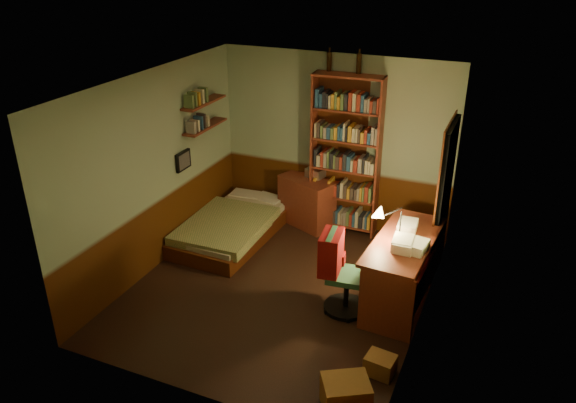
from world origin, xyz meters
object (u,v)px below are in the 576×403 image
at_px(desk, 402,270).
at_px(desk_lamp, 401,218).
at_px(bookshelf, 345,156).
at_px(cardboard_box_a, 346,395).
at_px(mini_stereo, 315,173).
at_px(office_chair, 347,272).
at_px(bed, 232,219).
at_px(cardboard_box_b, 380,365).
at_px(dresser, 307,202).

xyz_separation_m(desk, desk_lamp, (-0.07, 0.01, 0.68)).
xyz_separation_m(bookshelf, cardboard_box_a, (1.17, -3.45, -1.01)).
xyz_separation_m(desk, cardboard_box_a, (-0.06, -1.96, -0.25)).
height_order(mini_stereo, office_chair, office_chair).
distance_m(bed, desk, 2.70).
bearing_deg(cardboard_box_b, bookshelf, 115.19).
xyz_separation_m(dresser, mini_stereo, (0.08, 0.12, 0.45)).
height_order(bed, office_chair, office_chair).
relative_size(mini_stereo, desk_lamp, 0.48).
bearing_deg(mini_stereo, desk_lamp, -29.02).
bearing_deg(desk_lamp, office_chair, -125.92).
height_order(cardboard_box_a, cardboard_box_b, cardboard_box_a).
relative_size(bed, desk_lamp, 3.63).
height_order(desk_lamp, cardboard_box_b, desk_lamp).
bearing_deg(office_chair, dresser, 116.51).
bearing_deg(bed, cardboard_box_a, -43.02).
bearing_deg(bookshelf, bed, -150.12).
distance_m(dresser, desk_lamp, 2.33).
relative_size(desk_lamp, cardboard_box_b, 1.85).
bearing_deg(dresser, bed, -113.12).
distance_m(dresser, mini_stereo, 0.47).
distance_m(dresser, office_chair, 2.26).
bearing_deg(bookshelf, desk_lamp, -55.08).
height_order(dresser, bookshelf, bookshelf).
relative_size(mini_stereo, cardboard_box_b, 0.89).
bearing_deg(mini_stereo, cardboard_box_a, -50.69).
xyz_separation_m(desk_lamp, office_chair, (-0.47, -0.47, -0.58)).
xyz_separation_m(mini_stereo, cardboard_box_a, (1.64, -3.49, -0.66)).
bearing_deg(bed, desk_lamp, -11.11).
distance_m(bookshelf, cardboard_box_a, 3.78).
xyz_separation_m(cardboard_box_a, cardboard_box_b, (0.18, 0.59, -0.06)).
height_order(bookshelf, cardboard_box_b, bookshelf).
bearing_deg(desk_lamp, bookshelf, 136.54).
xyz_separation_m(office_chair, cardboard_box_a, (0.48, -1.49, -0.36)).
bearing_deg(cardboard_box_a, bed, 135.27).
bearing_deg(bookshelf, dresser, -174.22).
bearing_deg(cardboard_box_b, dresser, 124.43).
bearing_deg(desk_lamp, desk, 2.74).
bearing_deg(cardboard_box_b, office_chair, 126.22).
relative_size(dresser, office_chair, 0.81).
bearing_deg(mini_stereo, office_chair, -45.74).
bearing_deg(cardboard_box_b, desk, 95.03).
bearing_deg(desk, bed, 170.80).
distance_m(bed, cardboard_box_a, 3.62).
distance_m(office_chair, cardboard_box_b, 1.19).
bearing_deg(bookshelf, cardboard_box_a, -74.23).
xyz_separation_m(mini_stereo, desk_lamp, (1.63, -1.53, 0.28)).
relative_size(mini_stereo, cardboard_box_a, 0.59).
xyz_separation_m(bookshelf, cardboard_box_b, (1.34, -2.86, -1.07)).
height_order(desk, desk_lamp, desk_lamp).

